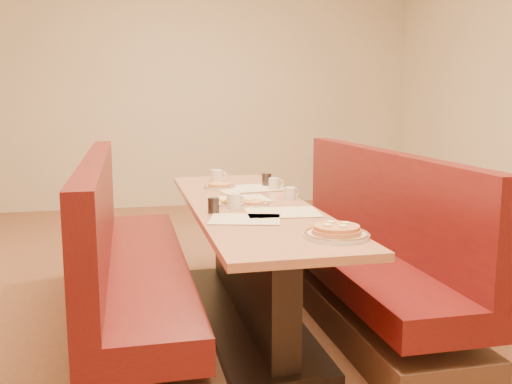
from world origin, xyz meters
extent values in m
plane|color=#9E6647|center=(0.00, 0.00, 0.00)|extent=(8.00, 8.00, 0.00)
cube|color=beige|center=(0.00, 4.00, 1.40)|extent=(6.00, 0.04, 2.80)
cube|color=black|center=(0.00, 0.00, 0.03)|extent=(0.55, 1.88, 0.06)
cube|color=black|center=(0.00, 0.00, 0.35)|extent=(0.15, 1.75, 0.71)
cube|color=#BB7056|center=(0.00, 0.00, 0.73)|extent=(0.70, 2.50, 0.04)
cube|color=#4C3326|center=(-0.68, 0.00, 0.10)|extent=(0.55, 2.50, 0.20)
cube|color=#5B150F|center=(-0.68, 0.00, 0.37)|extent=(0.55, 2.50, 0.16)
cube|color=#5B150F|center=(-0.89, 0.00, 0.75)|extent=(0.12, 2.50, 0.60)
cube|color=#4C3326|center=(0.68, 0.00, 0.10)|extent=(0.55, 2.50, 0.20)
cube|color=#5B150F|center=(0.68, 0.00, 0.37)|extent=(0.55, 2.50, 0.16)
cube|color=#5B150F|center=(0.89, 0.00, 0.75)|extent=(0.12, 2.50, 0.60)
cube|color=beige|center=(-0.12, -0.48, 0.75)|extent=(0.43, 0.36, 0.00)
cube|color=beige|center=(0.12, -0.35, 0.75)|extent=(0.43, 0.34, 0.00)
cube|color=beige|center=(-0.03, 0.12, 0.75)|extent=(0.38, 0.30, 0.00)
cube|color=beige|center=(0.12, 0.53, 0.75)|extent=(0.49, 0.39, 0.00)
cylinder|color=silver|center=(0.21, -0.95, 0.76)|extent=(0.30, 0.30, 0.02)
torus|color=brown|center=(0.21, -0.95, 0.77)|extent=(0.30, 0.30, 0.01)
cylinder|color=#DD834F|center=(0.21, -0.95, 0.78)|extent=(0.23, 0.23, 0.02)
cylinder|color=#DD834F|center=(0.21, -0.95, 0.80)|extent=(0.21, 0.21, 0.02)
cylinder|color=#F6EEA1|center=(0.26, -0.94, 0.81)|extent=(0.04, 0.04, 0.01)
cylinder|color=#F6EEA1|center=(0.20, -0.90, 0.81)|extent=(0.04, 0.04, 0.01)
cylinder|color=#F6EEA1|center=(0.16, -0.96, 0.81)|extent=(0.04, 0.04, 0.01)
cylinder|color=#F6EEA1|center=(0.22, -1.00, 0.81)|extent=(0.04, 0.04, 0.01)
cylinder|color=silver|center=(-0.10, -0.06, 0.76)|extent=(0.25, 0.25, 0.02)
torus|color=brown|center=(-0.10, -0.06, 0.77)|extent=(0.25, 0.25, 0.01)
ellipsoid|color=gold|center=(-0.14, -0.09, 0.78)|extent=(0.06, 0.06, 0.03)
ellipsoid|color=gold|center=(-0.10, -0.11, 0.78)|extent=(0.05, 0.05, 0.03)
ellipsoid|color=gold|center=(-0.16, -0.07, 0.78)|extent=(0.05, 0.05, 0.03)
cylinder|color=brown|center=(-0.08, -0.03, 0.78)|extent=(0.09, 0.07, 0.02)
cylinder|color=brown|center=(-0.09, -0.01, 0.78)|extent=(0.09, 0.07, 0.02)
cube|color=gold|center=(-0.04, -0.08, 0.78)|extent=(0.09, 0.08, 0.02)
cylinder|color=silver|center=(0.01, -0.10, 0.76)|extent=(0.19, 0.19, 0.01)
torus|color=brown|center=(0.01, -0.10, 0.76)|extent=(0.19, 0.19, 0.01)
cylinder|color=#CF8949|center=(0.01, -0.10, 0.77)|extent=(0.13, 0.13, 0.01)
ellipsoid|color=gold|center=(-0.01, -0.08, 0.78)|extent=(0.04, 0.04, 0.02)
cylinder|color=silver|center=(-0.08, 0.60, 0.76)|extent=(0.23, 0.23, 0.02)
torus|color=brown|center=(-0.08, 0.60, 0.77)|extent=(0.22, 0.22, 0.01)
cylinder|color=#CF8949|center=(-0.08, 0.60, 0.78)|extent=(0.16, 0.16, 0.02)
ellipsoid|color=gold|center=(-0.11, 0.62, 0.78)|extent=(0.05, 0.05, 0.02)
cylinder|color=silver|center=(0.28, 0.06, 0.79)|extent=(0.07, 0.07, 0.08)
torus|color=silver|center=(0.32, 0.07, 0.79)|extent=(0.06, 0.02, 0.06)
cylinder|color=black|center=(0.28, 0.06, 0.82)|extent=(0.06, 0.06, 0.01)
cylinder|color=silver|center=(-0.12, -0.16, 0.79)|extent=(0.08, 0.08, 0.09)
torus|color=silver|center=(-0.08, -0.14, 0.79)|extent=(0.06, 0.04, 0.06)
cylinder|color=black|center=(-0.12, -0.16, 0.83)|extent=(0.07, 0.07, 0.01)
cylinder|color=silver|center=(0.28, 0.46, 0.79)|extent=(0.08, 0.08, 0.08)
torus|color=silver|center=(0.32, 0.45, 0.79)|extent=(0.06, 0.02, 0.06)
cylinder|color=black|center=(0.28, 0.46, 0.83)|extent=(0.07, 0.07, 0.01)
cylinder|color=silver|center=(-0.06, 0.88, 0.80)|extent=(0.09, 0.09, 0.10)
torus|color=silver|center=(-0.01, 0.86, 0.80)|extent=(0.07, 0.03, 0.07)
cylinder|color=black|center=(-0.06, 0.88, 0.84)|extent=(0.08, 0.08, 0.01)
cylinder|color=black|center=(-0.25, -0.26, 0.79)|extent=(0.06, 0.06, 0.09)
cylinder|color=silver|center=(-0.25, -0.26, 0.79)|extent=(0.06, 0.06, 0.09)
cylinder|color=black|center=(0.27, 0.64, 0.80)|extent=(0.06, 0.06, 0.09)
cylinder|color=silver|center=(0.27, 0.64, 0.80)|extent=(0.07, 0.07, 0.09)
camera|label=1|loc=(-0.71, -3.34, 1.38)|focal=40.00mm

